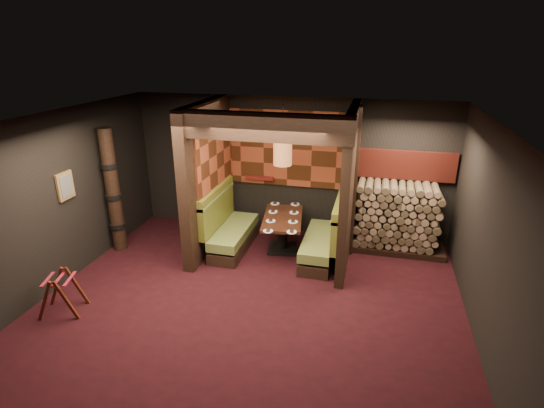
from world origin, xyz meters
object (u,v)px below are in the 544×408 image
Objects in this scene: dining_table at (283,228)px; booth_bench_left at (229,229)px; booth_bench_right at (325,239)px; firewood_stack at (401,218)px; luggage_rack at (61,292)px; totem_column at (113,192)px; pendant_lamp at (283,153)px.

booth_bench_left is at bearing -171.32° from dining_table.
firewood_stack is at bearing 27.35° from booth_bench_right.
booth_bench_right is (1.89, 0.00, 0.00)m from booth_bench_left.
booth_bench_left reaches higher than luggage_rack.
totem_column reaches higher than booth_bench_left.
totem_column is at bearing -165.25° from booth_bench_left.
pendant_lamp is at bearing -90.00° from dining_table.
totem_column is at bearing -168.11° from pendant_lamp.
booth_bench_left is 1.06m from dining_table.
firewood_stack reaches higher than booth_bench_right.
firewood_stack is at bearing 12.17° from booth_bench_left.
pendant_lamp is 0.64× the size of firewood_stack.
booth_bench_left is at bearing -167.83° from firewood_stack.
totem_column is 1.39× the size of firewood_stack.
firewood_stack reaches higher than booth_bench_left.
pendant_lamp reaches higher than totem_column.
pendant_lamp is at bearing 172.64° from booth_bench_right.
dining_table is 0.82× the size of firewood_stack.
booth_bench_right is 0.92× the size of firewood_stack.
booth_bench_right reaches higher than dining_table.
firewood_stack is (3.25, 0.70, 0.28)m from booth_bench_left.
dining_table is at bearing -166.21° from firewood_stack.
dining_table is 2.28m from firewood_stack.
pendant_lamp is 0.46× the size of totem_column.
booth_bench_left is 1.89m from booth_bench_right.
booth_bench_right is 2.19× the size of luggage_rack.
booth_bench_right is 1.79m from pendant_lamp.
totem_column reaches higher than firewood_stack.
luggage_rack is at bearing -123.31° from booth_bench_left.
firewood_stack is (4.98, 3.33, 0.34)m from luggage_rack.
totem_column is 5.50m from firewood_stack.
luggage_rack is at bearing -80.20° from totem_column.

